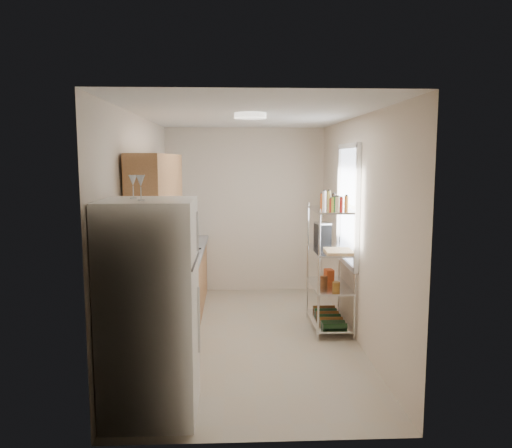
{
  "coord_description": "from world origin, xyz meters",
  "views": [
    {
      "loc": [
        -0.18,
        -5.7,
        2.12
      ],
      "look_at": [
        0.08,
        0.25,
        1.34
      ],
      "focal_mm": 35.0,
      "sensor_mm": 36.0,
      "label": 1
    }
  ],
  "objects": [
    {
      "name": "room",
      "position": [
        0.0,
        0.0,
        1.3
      ],
      "size": [
        2.52,
        4.42,
        2.62
      ],
      "color": "#AEA28D",
      "rests_on": "ground"
    },
    {
      "name": "frying_pan_large",
      "position": [
        -0.94,
        0.81,
        0.92
      ],
      "size": [
        0.31,
        0.31,
        0.04
      ],
      "primitive_type": "cylinder",
      "rotation": [
        0.0,
        0.0,
        -0.24
      ],
      "color": "black",
      "rests_on": "counter_run"
    },
    {
      "name": "rice_cooker",
      "position": [
        -0.95,
        0.47,
        1.0
      ],
      "size": [
        0.25,
        0.25,
        0.2
      ],
      "primitive_type": "cylinder",
      "color": "silver",
      "rests_on": "counter_run"
    },
    {
      "name": "cutting_board",
      "position": [
        1.06,
        0.08,
        1.03
      ],
      "size": [
        0.34,
        0.43,
        0.03
      ],
      "primitive_type": "cube",
      "rotation": [
        0.0,
        0.0,
        -0.05
      ],
      "color": "tan",
      "rests_on": "bakers_rack"
    },
    {
      "name": "window",
      "position": [
        1.23,
        0.35,
        1.55
      ],
      "size": [
        0.06,
        1.0,
        1.46
      ],
      "primitive_type": "cube",
      "color": "white",
      "rests_on": "room"
    },
    {
      "name": "counter_run",
      "position": [
        -0.92,
        0.44,
        0.45
      ],
      "size": [
        0.63,
        3.51,
        0.9
      ],
      "color": "tan",
      "rests_on": "ground"
    },
    {
      "name": "storage_bag",
      "position": [
        1.03,
        0.47,
        0.64
      ],
      "size": [
        0.12,
        0.15,
        0.16
      ],
      "primitive_type": "cube",
      "rotation": [
        0.0,
        0.0,
        0.13
      ],
      "color": "#B44016",
      "rests_on": "bakers_rack"
    },
    {
      "name": "bakers_rack",
      "position": [
        1.0,
        0.3,
        1.11
      ],
      "size": [
        0.45,
        0.9,
        1.73
      ],
      "color": "silver",
      "rests_on": "ground"
    },
    {
      "name": "espresso_machine",
      "position": [
        0.96,
        0.63,
        1.16
      ],
      "size": [
        0.2,
        0.27,
        0.29
      ],
      "primitive_type": "cube",
      "rotation": [
        0.0,
        0.0,
        0.13
      ],
      "color": "black",
      "rests_on": "bakers_rack"
    },
    {
      "name": "upper_cabinets",
      "position": [
        -1.05,
        0.1,
        1.81
      ],
      "size": [
        0.33,
        2.2,
        0.72
      ],
      "primitive_type": "cube",
      "color": "tan",
      "rests_on": "room"
    },
    {
      "name": "refrigerator",
      "position": [
        -0.87,
        -1.72,
        0.9
      ],
      "size": [
        0.74,
        0.74,
        1.8
      ],
      "primitive_type": "cube",
      "color": "white",
      "rests_on": "ground"
    },
    {
      "name": "ceiling_dome",
      "position": [
        0.0,
        -0.3,
        2.57
      ],
      "size": [
        0.34,
        0.34,
        0.05
      ],
      "primitive_type": "cylinder",
      "color": "white",
      "rests_on": "room"
    },
    {
      "name": "range_hood",
      "position": [
        -1.0,
        0.9,
        1.39
      ],
      "size": [
        0.5,
        0.6,
        0.12
      ],
      "primitive_type": "cube",
      "color": "#B7BABC",
      "rests_on": "room"
    },
    {
      "name": "frying_pan_small",
      "position": [
        -0.91,
        0.87,
        0.92
      ],
      "size": [
        0.26,
        0.26,
        0.05
      ],
      "primitive_type": "cylinder",
      "rotation": [
        0.0,
        0.0,
        0.06
      ],
      "color": "black",
      "rests_on": "counter_run"
    },
    {
      "name": "wine_glass_b",
      "position": [
        -0.9,
        -1.83,
        1.9
      ],
      "size": [
        0.07,
        0.07,
        0.2
      ],
      "primitive_type": null,
      "color": "silver",
      "rests_on": "refrigerator"
    },
    {
      "name": "wine_glass_a",
      "position": [
        -1.0,
        -1.62,
        1.89
      ],
      "size": [
        0.07,
        0.07,
        0.19
      ],
      "primitive_type": null,
      "color": "silver",
      "rests_on": "refrigerator"
    }
  ]
}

